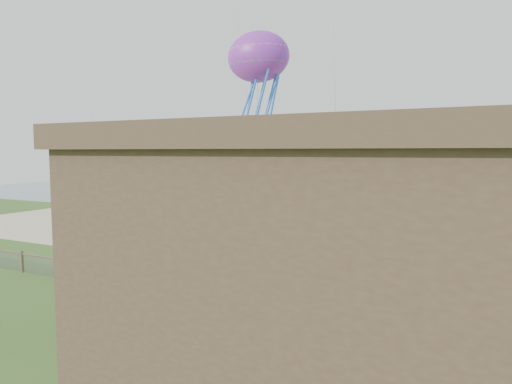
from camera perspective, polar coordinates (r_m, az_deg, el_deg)
ground at (r=17.55m, az=-19.39°, el=-18.62°), size 160.00×160.00×0.00m
sand_beach at (r=35.74m, az=7.08°, el=-6.21°), size 72.00×20.00×0.02m
ocean at (r=78.23m, az=18.01°, el=-0.29°), size 160.00×68.00×0.02m
chainlink_fence at (r=21.66m, az=-7.66°, el=-12.22°), size 36.20×0.20×1.25m
picnic_table at (r=17.77m, az=12.56°, el=-16.85°), size 2.08×1.81×0.74m
octopus_kite at (r=28.09m, az=0.27°, el=12.58°), size 4.46×3.87×7.69m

